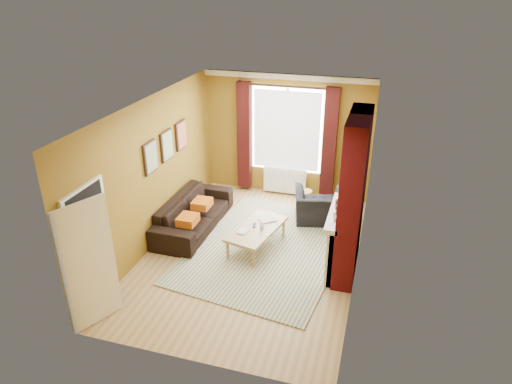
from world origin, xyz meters
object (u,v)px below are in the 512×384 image
Objects in this scene: coffee_table at (257,230)px; wicker_stool at (305,199)px; floor_lamp at (355,152)px; sofa at (194,213)px; armchair at (320,206)px.

coffee_table is 2.04m from wicker_stool.
coffee_table is at bearing -125.05° from floor_lamp.
coffee_table is (1.45, -0.40, 0.07)m from sofa.
armchair reaches higher than sofa.
floor_lamp is at bearing 12.46° from wicker_stool.
floor_lamp is (0.54, 0.76, 1.00)m from armchair.
wicker_stool is at bearing -167.54° from floor_lamp.
armchair is (2.43, 1.00, 0.01)m from sofa.
wicker_stool is at bearing -65.31° from armchair.
floor_lamp is at bearing 67.76° from coffee_table.
armchair is 2.72× the size of wicker_stool.
wicker_stool is at bearing 86.99° from coffee_table.
wicker_stool is (2.00, 1.55, -0.14)m from sofa.
floor_lamp reaches higher than sofa.
wicker_stool is at bearing -51.44° from sofa.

